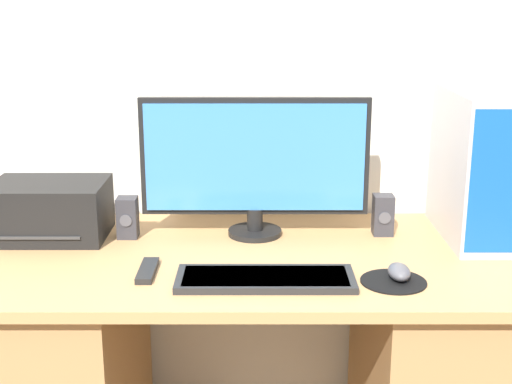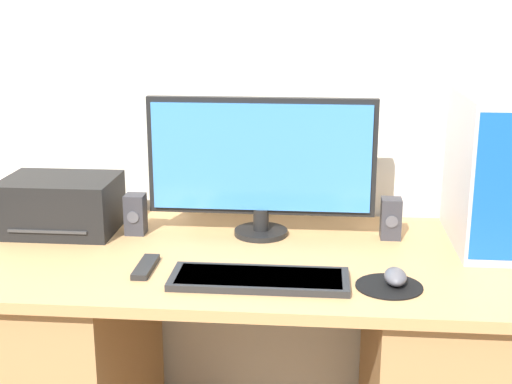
{
  "view_description": "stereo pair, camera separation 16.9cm",
  "coord_description": "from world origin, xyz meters",
  "px_view_note": "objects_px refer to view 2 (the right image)",
  "views": [
    {
      "loc": [
        0.02,
        -1.51,
        1.46
      ],
      "look_at": [
        0.02,
        0.39,
        0.94
      ],
      "focal_mm": 50.0,
      "sensor_mm": 36.0,
      "label": 1
    },
    {
      "loc": [
        0.19,
        -1.5,
        1.46
      ],
      "look_at": [
        0.02,
        0.39,
        0.94
      ],
      "focal_mm": 50.0,
      "sensor_mm": 36.0,
      "label": 2
    }
  ],
  "objects_px": {
    "computer_tower": "(489,170)",
    "mouse": "(395,277)",
    "printer": "(61,205)",
    "keyboard": "(259,279)",
    "speaker_left": "(136,214)",
    "remote_control": "(146,267)",
    "speaker_right": "(391,218)",
    "monitor": "(261,161)"
  },
  "relations": [
    {
      "from": "printer",
      "to": "speaker_left",
      "type": "distance_m",
      "value": 0.24
    },
    {
      "from": "mouse",
      "to": "computer_tower",
      "type": "height_order",
      "value": "computer_tower"
    },
    {
      "from": "speaker_right",
      "to": "computer_tower",
      "type": "bearing_deg",
      "value": -3.36
    },
    {
      "from": "computer_tower",
      "to": "speaker_left",
      "type": "xyz_separation_m",
      "value": [
        -1.05,
        -0.01,
        -0.16
      ]
    },
    {
      "from": "keyboard",
      "to": "computer_tower",
      "type": "bearing_deg",
      "value": 29.82
    },
    {
      "from": "mouse",
      "to": "printer",
      "type": "height_order",
      "value": "printer"
    },
    {
      "from": "keyboard",
      "to": "mouse",
      "type": "height_order",
      "value": "mouse"
    },
    {
      "from": "keyboard",
      "to": "computer_tower",
      "type": "relative_size",
      "value": 1.03
    },
    {
      "from": "speaker_right",
      "to": "speaker_left",
      "type": "bearing_deg",
      "value": -178.04
    },
    {
      "from": "keyboard",
      "to": "remote_control",
      "type": "distance_m",
      "value": 0.32
    },
    {
      "from": "printer",
      "to": "monitor",
      "type": "bearing_deg",
      "value": 1.74
    },
    {
      "from": "speaker_left",
      "to": "speaker_right",
      "type": "height_order",
      "value": "same"
    },
    {
      "from": "printer",
      "to": "keyboard",
      "type": "bearing_deg",
      "value": -29.11
    },
    {
      "from": "keyboard",
      "to": "speaker_left",
      "type": "distance_m",
      "value": 0.54
    },
    {
      "from": "remote_control",
      "to": "printer",
      "type": "bearing_deg",
      "value": 138.26
    },
    {
      "from": "monitor",
      "to": "speaker_right",
      "type": "xyz_separation_m",
      "value": [
        0.39,
        0.0,
        -0.17
      ]
    },
    {
      "from": "keyboard",
      "to": "speaker_right",
      "type": "bearing_deg",
      "value": 46.26
    },
    {
      "from": "printer",
      "to": "speaker_left",
      "type": "height_order",
      "value": "printer"
    },
    {
      "from": "computer_tower",
      "to": "speaker_left",
      "type": "distance_m",
      "value": 1.06
    },
    {
      "from": "keyboard",
      "to": "computer_tower",
      "type": "xyz_separation_m",
      "value": [
        0.63,
        0.36,
        0.21
      ]
    },
    {
      "from": "computer_tower",
      "to": "remote_control",
      "type": "bearing_deg",
      "value": -162.18
    },
    {
      "from": "remote_control",
      "to": "speaker_left",
      "type": "bearing_deg",
      "value": 108.97
    },
    {
      "from": "speaker_left",
      "to": "speaker_right",
      "type": "bearing_deg",
      "value": 1.96
    },
    {
      "from": "speaker_right",
      "to": "remote_control",
      "type": "height_order",
      "value": "speaker_right"
    },
    {
      "from": "monitor",
      "to": "remote_control",
      "type": "relative_size",
      "value": 4.3
    },
    {
      "from": "computer_tower",
      "to": "speaker_right",
      "type": "distance_m",
      "value": 0.31
    },
    {
      "from": "computer_tower",
      "to": "mouse",
      "type": "bearing_deg",
      "value": -129.62
    },
    {
      "from": "monitor",
      "to": "computer_tower",
      "type": "distance_m",
      "value": 0.66
    },
    {
      "from": "mouse",
      "to": "printer",
      "type": "bearing_deg",
      "value": 160.63
    },
    {
      "from": "keyboard",
      "to": "speaker_right",
      "type": "relative_size",
      "value": 3.67
    },
    {
      "from": "keyboard",
      "to": "printer",
      "type": "xyz_separation_m",
      "value": [
        -0.65,
        0.36,
        0.07
      ]
    },
    {
      "from": "speaker_right",
      "to": "mouse",
      "type": "bearing_deg",
      "value": -93.1
    },
    {
      "from": "keyboard",
      "to": "printer",
      "type": "relative_size",
      "value": 1.34
    },
    {
      "from": "monitor",
      "to": "keyboard",
      "type": "height_order",
      "value": "monitor"
    },
    {
      "from": "computer_tower",
      "to": "speaker_right",
      "type": "xyz_separation_m",
      "value": [
        -0.27,
        0.02,
        -0.16
      ]
    },
    {
      "from": "computer_tower",
      "to": "speaker_left",
      "type": "relative_size",
      "value": 3.56
    },
    {
      "from": "mouse",
      "to": "speaker_left",
      "type": "bearing_deg",
      "value": 155.66
    },
    {
      "from": "mouse",
      "to": "computer_tower",
      "type": "relative_size",
      "value": 0.21
    },
    {
      "from": "mouse",
      "to": "speaker_left",
      "type": "height_order",
      "value": "speaker_left"
    },
    {
      "from": "speaker_left",
      "to": "printer",
      "type": "bearing_deg",
      "value": 178.34
    },
    {
      "from": "computer_tower",
      "to": "printer",
      "type": "height_order",
      "value": "computer_tower"
    },
    {
      "from": "monitor",
      "to": "computer_tower",
      "type": "bearing_deg",
      "value": -1.31
    }
  ]
}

